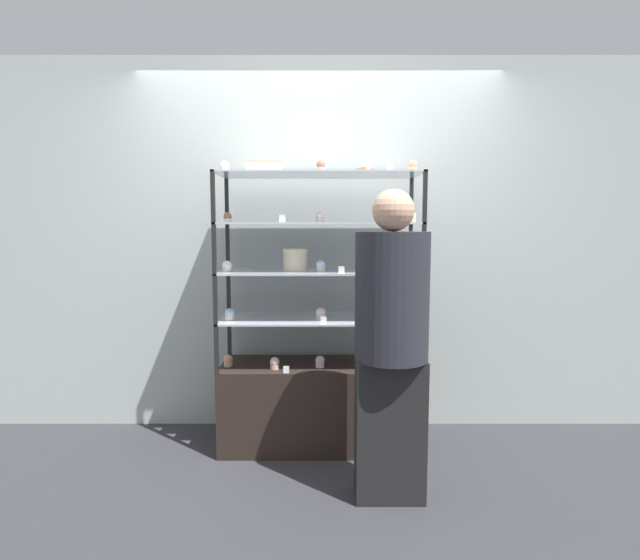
# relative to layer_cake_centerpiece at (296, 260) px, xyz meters

# --- Properties ---
(ground_plane) EXTENTS (20.00, 20.00, 0.00)m
(ground_plane) POSITION_rel_layer_cake_centerpiece_xyz_m (0.15, -0.01, -1.23)
(ground_plane) COLOR #2D2D33
(back_wall) EXTENTS (8.00, 0.05, 2.60)m
(back_wall) POSITION_rel_layer_cake_centerpiece_xyz_m (0.15, 0.37, 0.07)
(back_wall) COLOR #A8B2AD
(back_wall) RESTS_ON ground_plane
(display_base) EXTENTS (1.27, 0.46, 0.55)m
(display_base) POSITION_rel_layer_cake_centerpiece_xyz_m (0.15, -0.01, -0.96)
(display_base) COLOR black
(display_base) RESTS_ON ground_plane
(display_riser_lower) EXTENTS (1.27, 0.46, 0.31)m
(display_riser_lower) POSITION_rel_layer_cake_centerpiece_xyz_m (0.15, -0.01, -0.39)
(display_riser_lower) COLOR black
(display_riser_lower) RESTS_ON display_base
(display_riser_middle) EXTENTS (1.27, 0.46, 0.31)m
(display_riser_middle) POSITION_rel_layer_cake_centerpiece_xyz_m (0.15, -0.01, -0.09)
(display_riser_middle) COLOR black
(display_riser_middle) RESTS_ON display_riser_lower
(display_riser_upper) EXTENTS (1.27, 0.46, 0.31)m
(display_riser_upper) POSITION_rel_layer_cake_centerpiece_xyz_m (0.15, -0.01, 0.22)
(display_riser_upper) COLOR black
(display_riser_upper) RESTS_ON display_riser_middle
(display_riser_top) EXTENTS (1.27, 0.46, 0.31)m
(display_riser_top) POSITION_rel_layer_cake_centerpiece_xyz_m (0.15, -0.01, 0.52)
(display_riser_top) COLOR black
(display_riser_top) RESTS_ON display_riser_upper
(layer_cake_centerpiece) EXTENTS (0.16, 0.16, 0.14)m
(layer_cake_centerpiece) POSITION_rel_layer_cake_centerpiece_xyz_m (0.00, 0.00, 0.00)
(layer_cake_centerpiece) COLOR beige
(layer_cake_centerpiece) RESTS_ON display_riser_middle
(sheet_cake_frosted) EXTENTS (0.22, 0.13, 0.07)m
(sheet_cake_frosted) POSITION_rel_layer_cake_centerpiece_xyz_m (-0.19, 0.00, 0.58)
(sheet_cake_frosted) COLOR beige
(sheet_cake_frosted) RESTS_ON display_riser_top
(cupcake_0) EXTENTS (0.06, 0.06, 0.07)m
(cupcake_0) POSITION_rel_layer_cake_centerpiece_xyz_m (-0.43, -0.07, -0.64)
(cupcake_0) COLOR #CCB28C
(cupcake_0) RESTS_ON display_base
(cupcake_1) EXTENTS (0.06, 0.06, 0.07)m
(cupcake_1) POSITION_rel_layer_cake_centerpiece_xyz_m (-0.13, -0.13, -0.64)
(cupcake_1) COLOR #CCB28C
(cupcake_1) RESTS_ON display_base
(cupcake_2) EXTENTS (0.06, 0.06, 0.07)m
(cupcake_2) POSITION_rel_layer_cake_centerpiece_xyz_m (0.16, -0.09, -0.64)
(cupcake_2) COLOR beige
(cupcake_2) RESTS_ON display_base
(cupcake_3) EXTENTS (0.06, 0.06, 0.07)m
(cupcake_3) POSITION_rel_layer_cake_centerpiece_xyz_m (0.45, -0.06, -0.64)
(cupcake_3) COLOR #CCB28C
(cupcake_3) RESTS_ON display_base
(cupcake_4) EXTENTS (0.06, 0.06, 0.07)m
(cupcake_4) POSITION_rel_layer_cake_centerpiece_xyz_m (0.74, -0.08, -0.64)
(cupcake_4) COLOR #CCB28C
(cupcake_4) RESTS_ON display_base
(price_tag_0) EXTENTS (0.04, 0.00, 0.04)m
(price_tag_0) POSITION_rel_layer_cake_centerpiece_xyz_m (-0.05, -0.22, -0.66)
(price_tag_0) COLOR white
(price_tag_0) RESTS_ON display_base
(cupcake_5) EXTENTS (0.06, 0.06, 0.08)m
(cupcake_5) POSITION_rel_layer_cake_centerpiece_xyz_m (-0.41, -0.10, -0.34)
(cupcake_5) COLOR beige
(cupcake_5) RESTS_ON display_riser_lower
(cupcake_6) EXTENTS (0.06, 0.06, 0.08)m
(cupcake_6) POSITION_rel_layer_cake_centerpiece_xyz_m (0.16, -0.07, -0.34)
(cupcake_6) COLOR beige
(cupcake_6) RESTS_ON display_riser_lower
(cupcake_7) EXTENTS (0.06, 0.06, 0.08)m
(cupcake_7) POSITION_rel_layer_cake_centerpiece_xyz_m (0.73, -0.08, -0.34)
(cupcake_7) COLOR beige
(cupcake_7) RESTS_ON display_riser_lower
(price_tag_1) EXTENTS (0.04, 0.00, 0.04)m
(price_tag_1) POSITION_rel_layer_cake_centerpiece_xyz_m (0.18, -0.22, -0.35)
(price_tag_1) COLOR white
(price_tag_1) RESTS_ON display_riser_lower
(cupcake_8) EXTENTS (0.06, 0.06, 0.07)m
(cupcake_8) POSITION_rel_layer_cake_centerpiece_xyz_m (-0.42, -0.09, -0.04)
(cupcake_8) COLOR white
(cupcake_8) RESTS_ON display_riser_middle
(cupcake_9) EXTENTS (0.06, 0.06, 0.07)m
(cupcake_9) POSITION_rel_layer_cake_centerpiece_xyz_m (0.16, -0.07, -0.04)
(cupcake_9) COLOR beige
(cupcake_9) RESTS_ON display_riser_middle
(cupcake_10) EXTENTS (0.06, 0.06, 0.07)m
(cupcake_10) POSITION_rel_layer_cake_centerpiece_xyz_m (0.73, -0.08, -0.04)
(cupcake_10) COLOR white
(cupcake_10) RESTS_ON display_riser_middle
(price_tag_2) EXTENTS (0.04, 0.00, 0.04)m
(price_tag_2) POSITION_rel_layer_cake_centerpiece_xyz_m (0.29, -0.22, -0.05)
(price_tag_2) COLOR white
(price_tag_2) RESTS_ON display_riser_middle
(cupcake_11) EXTENTS (0.05, 0.05, 0.06)m
(cupcake_11) POSITION_rel_layer_cake_centerpiece_xyz_m (-0.41, -0.08, 0.27)
(cupcake_11) COLOR white
(cupcake_11) RESTS_ON display_riser_upper
(cupcake_12) EXTENTS (0.05, 0.05, 0.06)m
(cupcake_12) POSITION_rel_layer_cake_centerpiece_xyz_m (0.16, -0.08, 0.27)
(cupcake_12) COLOR white
(cupcake_12) RESTS_ON display_riser_upper
(cupcake_13) EXTENTS (0.05, 0.05, 0.06)m
(cupcake_13) POSITION_rel_layer_cake_centerpiece_xyz_m (0.72, -0.10, 0.27)
(cupcake_13) COLOR #CCB28C
(cupcake_13) RESTS_ON display_riser_upper
(price_tag_3) EXTENTS (0.04, 0.00, 0.04)m
(price_tag_3) POSITION_rel_layer_cake_centerpiece_xyz_m (-0.07, -0.22, 0.26)
(price_tag_3) COLOR white
(price_tag_3) RESTS_ON display_riser_upper
(cupcake_14) EXTENTS (0.05, 0.05, 0.07)m
(cupcake_14) POSITION_rel_layer_cake_centerpiece_xyz_m (-0.42, -0.09, 0.57)
(cupcake_14) COLOR beige
(cupcake_14) RESTS_ON display_riser_top
(cupcake_15) EXTENTS (0.05, 0.05, 0.07)m
(cupcake_15) POSITION_rel_layer_cake_centerpiece_xyz_m (0.16, -0.11, 0.57)
(cupcake_15) COLOR #CCB28C
(cupcake_15) RESTS_ON display_riser_top
(cupcake_16) EXTENTS (0.05, 0.05, 0.07)m
(cupcake_16) POSITION_rel_layer_cake_centerpiece_xyz_m (0.45, -0.05, 0.57)
(cupcake_16) COLOR #CCB28C
(cupcake_16) RESTS_ON display_riser_top
(cupcake_17) EXTENTS (0.05, 0.05, 0.07)m
(cupcake_17) POSITION_rel_layer_cake_centerpiece_xyz_m (0.72, -0.12, 0.57)
(cupcake_17) COLOR #CCB28C
(cupcake_17) RESTS_ON display_riser_top
(price_tag_4) EXTENTS (0.04, 0.00, 0.04)m
(price_tag_4) POSITION_rel_layer_cake_centerpiece_xyz_m (0.57, -0.22, 0.56)
(price_tag_4) COLOR white
(price_tag_4) RESTS_ON display_riser_top
(donut_glazed) EXTENTS (0.14, 0.14, 0.03)m
(donut_glazed) POSITION_rel_layer_cake_centerpiece_xyz_m (0.45, -0.00, 0.56)
(donut_glazed) COLOR brown
(donut_glazed) RESTS_ON display_riser_top
(customer_figure) EXTENTS (0.38, 0.38, 1.63)m
(customer_figure) POSITION_rel_layer_cake_centerpiece_xyz_m (0.53, -0.65, -0.36)
(customer_figure) COLOR black
(customer_figure) RESTS_ON ground_plane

